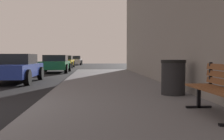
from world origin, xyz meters
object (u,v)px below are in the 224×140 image
(trash_bin, at_px, (173,77))
(car_blue, at_px, (16,68))
(car_green, at_px, (55,64))
(car_white, at_px, (76,60))
(car_yellow, at_px, (64,61))
(bench, at_px, (220,86))
(car_silver, at_px, (75,60))

(trash_bin, bearing_deg, car_blue, 135.90)
(car_green, height_order, car_white, same)
(car_blue, xyz_separation_m, car_white, (0.59, 31.63, 0.00))
(trash_bin, distance_m, car_green, 13.88)
(car_green, bearing_deg, car_white, -89.73)
(car_blue, relative_size, car_white, 0.90)
(car_yellow, bearing_deg, trash_bin, 103.55)
(bench, xyz_separation_m, car_silver, (-4.83, 33.55, -0.01))
(bench, relative_size, car_blue, 0.39)
(trash_bin, relative_size, car_silver, 0.22)
(car_white, bearing_deg, car_blue, 88.93)
(car_yellow, height_order, car_silver, same)
(car_blue, relative_size, car_yellow, 0.94)
(bench, bearing_deg, trash_bin, 91.07)
(car_green, height_order, car_yellow, same)
(bench, distance_m, car_yellow, 24.42)
(car_yellow, relative_size, car_white, 0.96)
(car_green, distance_m, car_silver, 18.04)
(bench, bearing_deg, car_blue, 125.23)
(trash_bin, distance_m, car_white, 37.38)
(car_white, bearing_deg, car_silver, 92.16)
(car_blue, bearing_deg, trash_bin, 135.90)
(bench, xyz_separation_m, car_white, (-5.06, 39.57, -0.01))
(car_yellow, relative_size, car_silver, 1.06)
(trash_bin, height_order, car_silver, car_silver)
(trash_bin, bearing_deg, car_white, 97.69)
(bench, distance_m, car_blue, 9.74)
(car_silver, height_order, car_white, same)
(car_blue, height_order, car_green, same)
(bench, height_order, car_silver, car_silver)
(car_silver, bearing_deg, car_white, -87.84)
(car_yellow, bearing_deg, car_silver, -92.15)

